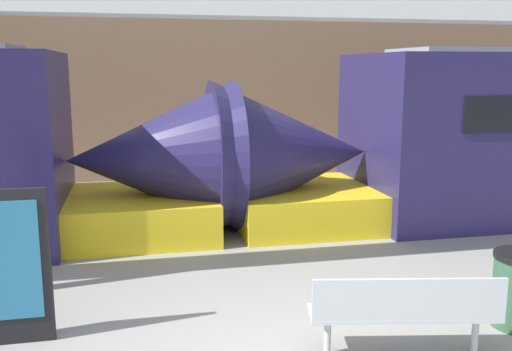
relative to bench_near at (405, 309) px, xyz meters
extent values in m
cube|color=#937051|center=(-0.87, 10.03, 1.98)|extent=(56.00, 0.20, 5.00)
cone|color=#231E4C|center=(0.22, 5.01, 0.80)|extent=(2.88, 2.63, 2.63)
cube|color=yellow|center=(0.50, 5.01, -0.17)|extent=(2.59, 2.46, 0.70)
cone|color=#231E4C|center=(-2.22, 5.01, 0.80)|extent=(2.88, 2.63, 2.63)
cube|color=yellow|center=(-2.50, 5.01, -0.17)|extent=(2.59, 2.46, 0.70)
cube|color=#ADB2B7|center=(0.02, 0.08, -0.08)|extent=(1.91, 0.79, 0.04)
cube|color=#ADB2B7|center=(-0.02, -0.11, 0.14)|extent=(1.84, 0.39, 0.42)
cylinder|color=#ADB2B7|center=(-0.72, 0.23, -0.31)|extent=(0.07, 0.07, 0.42)
cylinder|color=#ADB2B7|center=(0.75, -0.06, -0.31)|extent=(0.07, 0.07, 0.42)
camera|label=1|loc=(-2.54, -4.81, 2.31)|focal=40.00mm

